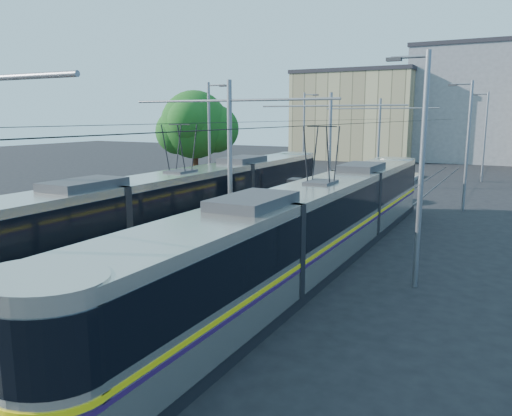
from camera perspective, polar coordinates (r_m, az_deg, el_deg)
The scene contains 13 objects.
ground at distance 15.17m, azimuth -18.91°, elevation -12.98°, with size 160.00×160.00×0.00m, color black.
platform at distance 28.92m, azimuth 6.23°, elevation -1.04°, with size 4.00×50.00×0.30m, color gray.
tactile_strip_left at distance 29.44m, azimuth 3.61°, elevation -0.48°, with size 0.70×50.00×0.01m, color gray.
tactile_strip_right at distance 28.40m, azimuth 8.96°, elevation -1.00°, with size 0.70×50.00×0.01m, color gray.
rails at distance 28.95m, azimuth 6.23°, elevation -1.30°, with size 8.71×70.00×0.03m.
tram_left at distance 23.88m, azimuth -8.50°, elevation 0.27°, with size 2.43×29.49×5.50m.
tram_right at distance 19.87m, azimuth 7.31°, elevation -1.32°, with size 2.43×27.94×5.50m.
catenary at distance 25.75m, azimuth 4.07°, elevation 7.40°, with size 9.20×70.00×7.00m.
street_lamps at distance 32.15m, azimuth 9.03°, elevation 7.30°, with size 15.18×38.22×8.00m.
shelter at distance 27.09m, azimuth 4.42°, elevation 1.10°, with size 0.74×1.09×2.28m.
tree at distance 35.96m, azimuth -6.43°, elevation 9.30°, with size 5.29×4.89×7.68m.
building_left at distance 72.31m, azimuth 11.64°, elevation 10.36°, with size 16.32×12.24×11.98m.
building_centre at distance 73.53m, azimuth 24.86°, elevation 10.75°, with size 18.36×14.28×14.89m.
Camera 1 is at (10.36, -9.38, 5.90)m, focal length 35.00 mm.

